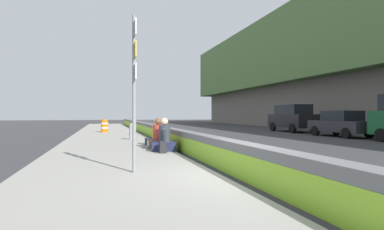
{
  "coord_description": "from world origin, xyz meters",
  "views": [
    {
      "loc": [
        -6.22,
        2.94,
        1.47
      ],
      "look_at": [
        6.18,
        -0.58,
        1.44
      ],
      "focal_mm": 29.24,
      "sensor_mm": 36.0,
      "label": 1
    }
  ],
  "objects_px": {
    "construction_barrel": "(105,126)",
    "backpack": "(163,147)",
    "seated_person_foreground": "(165,140)",
    "seated_person_rear": "(157,137)",
    "route_sign_post": "(134,81)",
    "fire_hydrant": "(131,131)",
    "seated_person_middle": "(158,139)",
    "parked_car_third": "(341,124)",
    "parked_car_fourth": "(292,118)"
  },
  "relations": [
    {
      "from": "fire_hydrant",
      "to": "seated_person_middle",
      "type": "relative_size",
      "value": 0.74
    },
    {
      "from": "fire_hydrant",
      "to": "parked_car_third",
      "type": "bearing_deg",
      "value": -88.54
    },
    {
      "from": "seated_person_rear",
      "to": "parked_car_fourth",
      "type": "distance_m",
      "value": 16.29
    },
    {
      "from": "route_sign_post",
      "to": "parked_car_third",
      "type": "height_order",
      "value": "route_sign_post"
    },
    {
      "from": "seated_person_rear",
      "to": "construction_barrel",
      "type": "relative_size",
      "value": 1.2
    },
    {
      "from": "route_sign_post",
      "to": "seated_person_middle",
      "type": "xyz_separation_m",
      "value": [
        4.95,
        -1.39,
        -1.72
      ]
    },
    {
      "from": "fire_hydrant",
      "to": "backpack",
      "type": "height_order",
      "value": "fire_hydrant"
    },
    {
      "from": "seated_person_foreground",
      "to": "parked_car_third",
      "type": "relative_size",
      "value": 0.27
    },
    {
      "from": "seated_person_rear",
      "to": "backpack",
      "type": "distance_m",
      "value": 2.66
    },
    {
      "from": "construction_barrel",
      "to": "parked_car_third",
      "type": "distance_m",
      "value": 16.51
    },
    {
      "from": "seated_person_foreground",
      "to": "backpack",
      "type": "distance_m",
      "value": 0.7
    },
    {
      "from": "backpack",
      "to": "construction_barrel",
      "type": "height_order",
      "value": "construction_barrel"
    },
    {
      "from": "seated_person_middle",
      "to": "backpack",
      "type": "height_order",
      "value": "seated_person_middle"
    },
    {
      "from": "construction_barrel",
      "to": "backpack",
      "type": "bearing_deg",
      "value": -172.04
    },
    {
      "from": "parked_car_fourth",
      "to": "parked_car_third",
      "type": "bearing_deg",
      "value": 177.54
    },
    {
      "from": "seated_person_foreground",
      "to": "seated_person_rear",
      "type": "bearing_deg",
      "value": -1.36
    },
    {
      "from": "seated_person_foreground",
      "to": "seated_person_rear",
      "type": "relative_size",
      "value": 1.05
    },
    {
      "from": "route_sign_post",
      "to": "seated_person_rear",
      "type": "relative_size",
      "value": 3.16
    },
    {
      "from": "construction_barrel",
      "to": "parked_car_fourth",
      "type": "distance_m",
      "value": 15.25
    },
    {
      "from": "seated_person_rear",
      "to": "construction_barrel",
      "type": "distance_m",
      "value": 11.01
    },
    {
      "from": "construction_barrel",
      "to": "parked_car_third",
      "type": "relative_size",
      "value": 0.21
    },
    {
      "from": "route_sign_post",
      "to": "seated_person_rear",
      "type": "bearing_deg",
      "value": -14.13
    },
    {
      "from": "seated_person_middle",
      "to": "parked_car_fourth",
      "type": "relative_size",
      "value": 0.25
    },
    {
      "from": "route_sign_post",
      "to": "fire_hydrant",
      "type": "distance_m",
      "value": 9.64
    },
    {
      "from": "route_sign_post",
      "to": "seated_person_middle",
      "type": "relative_size",
      "value": 3.04
    },
    {
      "from": "seated_person_middle",
      "to": "construction_barrel",
      "type": "relative_size",
      "value": 1.25
    },
    {
      "from": "seated_person_foreground",
      "to": "parked_car_fourth",
      "type": "height_order",
      "value": "parked_car_fourth"
    },
    {
      "from": "seated_person_middle",
      "to": "parked_car_fourth",
      "type": "distance_m",
      "value": 17.05
    },
    {
      "from": "parked_car_fourth",
      "to": "seated_person_middle",
      "type": "bearing_deg",
      "value": 129.13
    },
    {
      "from": "seated_person_foreground",
      "to": "parked_car_fourth",
      "type": "distance_m",
      "value": 17.58
    },
    {
      "from": "seated_person_rear",
      "to": "route_sign_post",
      "type": "bearing_deg",
      "value": 165.87
    },
    {
      "from": "seated_person_foreground",
      "to": "parked_car_fourth",
      "type": "relative_size",
      "value": 0.25
    },
    {
      "from": "parked_car_third",
      "to": "fire_hydrant",
      "type": "bearing_deg",
      "value": 91.46
    },
    {
      "from": "parked_car_third",
      "to": "seated_person_middle",
      "type": "bearing_deg",
      "value": 110.58
    },
    {
      "from": "parked_car_third",
      "to": "seated_person_rear",
      "type": "bearing_deg",
      "value": 106.47
    },
    {
      "from": "seated_person_foreground",
      "to": "parked_car_third",
      "type": "distance_m",
      "value": 14.13
    },
    {
      "from": "route_sign_post",
      "to": "backpack",
      "type": "distance_m",
      "value": 4.09
    },
    {
      "from": "seated_person_foreground",
      "to": "seated_person_middle",
      "type": "bearing_deg",
      "value": 4.99
    },
    {
      "from": "construction_barrel",
      "to": "parked_car_fourth",
      "type": "relative_size",
      "value": 0.2
    },
    {
      "from": "route_sign_post",
      "to": "construction_barrel",
      "type": "height_order",
      "value": "route_sign_post"
    },
    {
      "from": "seated_person_foreground",
      "to": "backpack",
      "type": "relative_size",
      "value": 3.0
    },
    {
      "from": "seated_person_middle",
      "to": "fire_hydrant",
      "type": "bearing_deg",
      "value": 8.2
    },
    {
      "from": "seated_person_rear",
      "to": "fire_hydrant",
      "type": "bearing_deg",
      "value": 12.74
    },
    {
      "from": "backpack",
      "to": "parked_car_fourth",
      "type": "relative_size",
      "value": 0.08
    },
    {
      "from": "backpack",
      "to": "parked_car_third",
      "type": "distance_m",
      "value": 14.57
    },
    {
      "from": "route_sign_post",
      "to": "seated_person_rear",
      "type": "xyz_separation_m",
      "value": [
        6.02,
        -1.52,
        -1.74
      ]
    },
    {
      "from": "route_sign_post",
      "to": "fire_hydrant",
      "type": "xyz_separation_m",
      "value": [
        9.47,
        -0.74,
        -1.65
      ]
    },
    {
      "from": "parked_car_third",
      "to": "construction_barrel",
      "type": "bearing_deg",
      "value": 64.88
    },
    {
      "from": "backpack",
      "to": "parked_car_fourth",
      "type": "bearing_deg",
      "value": -47.23
    },
    {
      "from": "backpack",
      "to": "construction_barrel",
      "type": "distance_m",
      "value": 13.58
    }
  ]
}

